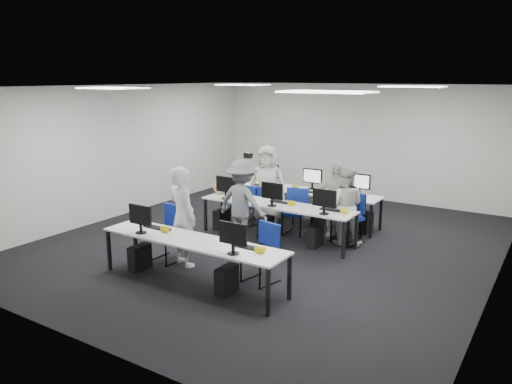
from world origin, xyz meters
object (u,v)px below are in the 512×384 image
Objects in this scene: chair_0 at (167,243)px; chair_2 at (244,213)px; chair_3 at (295,221)px; chair_6 at (300,217)px; chair_7 at (345,224)px; student_1 at (345,205)px; chair_5 at (257,210)px; student_0 at (183,216)px; student_2 at (267,185)px; chair_4 at (348,227)px; desk_mid at (277,206)px; chair_1 at (261,264)px; desk_front at (192,243)px; student_3 at (335,200)px; photographer at (242,203)px.

chair_0 reaches higher than chair_2.
chair_6 reaches higher than chair_3.
student_1 reaches higher than chair_7.
chair_5 is (0.13, 0.37, 0.00)m from chair_2.
student_0 is 1.01× the size of student_2.
chair_3 is at bearing 68.25° from chair_0.
chair_0 is 1.13× the size of chair_3.
chair_0 is at bearing -113.89° from student_2.
chair_4 is 1.01× the size of chair_6.
desk_mid is 3.43× the size of chair_1.
chair_0 reaches higher than chair_6.
desk_front is 1.00× the size of desk_mid.
student_0 reaches higher than chair_5.
chair_1 is at bearing -111.41° from student_3.
chair_2 is at bearing -158.60° from chair_4.
student_0 is 1.12× the size of student_1.
student_1 is at bearing 92.76° from chair_1.
desk_mid is 3.29× the size of chair_7.
chair_7 is 0.63× the size of student_1.
desk_mid is 2.31m from chair_0.
student_3 is (1.72, -0.25, -0.07)m from student_2.
chair_2 is at bearing 167.47° from student_3.
student_0 is at bearing 35.42° from student_1.
student_1 is (1.24, 3.07, 0.09)m from desk_front.
chair_3 is 0.89× the size of chair_7.
chair_1 is 1.92m from photographer.
chair_4 is at bearing -7.12° from chair_3.
chair_0 is at bearing -125.09° from chair_3.
chair_5 is at bearing -26.50° from student_1.
student_1 is at bearing -17.29° from chair_5.
desk_front is at bearing -125.35° from student_3.
chair_0 is (-1.05, 0.57, -0.37)m from desk_front.
chair_2 is at bearing -117.45° from chair_5.
chair_5 is (-2.24, 0.23, -0.04)m from chair_4.
chair_6 is at bearing 156.21° from student_3.
chair_3 is at bearing -158.79° from chair_4.
chair_0 reaches higher than chair_5.
student_3 is (-0.30, 0.24, 0.02)m from student_1.
chair_3 is (1.18, 2.55, -0.03)m from chair_0.
chair_7 is 0.56× the size of student_0.
student_0 is (-1.80, -2.82, 0.56)m from chair_7.
student_1 is at bearing -143.33° from photographer.
desk_mid is at bearing -120.51° from photographer.
student_3 is at bearing -16.75° from chair_6.
desk_front is 2.03× the size of student_3.
student_0 is at bearing 139.71° from desk_front.
chair_0 is 3.03m from student_2.
photographer is (-1.54, -1.38, 0.52)m from chair_7.
photographer reaches higher than chair_5.
desk_mid is 1.85× the size of student_0.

